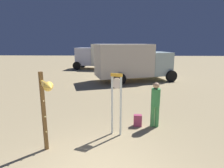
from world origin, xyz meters
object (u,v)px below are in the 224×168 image
standing_clock (116,99)px  box_truck_far (107,55)px  person_near_clock (155,102)px  box_truck_near (131,61)px  arrow_sign (46,102)px  backpack (138,120)px

standing_clock → box_truck_far: size_ratio=0.30×
person_near_clock → box_truck_near: size_ratio=0.25×
standing_clock → box_truck_far: (-1.37, 15.91, 0.32)m
arrow_sign → box_truck_near: 10.72m
standing_clock → person_near_clock: size_ratio=1.26×
standing_clock → arrow_sign: bearing=-147.0°
standing_clock → backpack: bearing=40.2°
arrow_sign → standing_clock: bearing=33.0°
backpack → box_truck_near: bearing=88.2°
backpack → box_truck_near: size_ratio=0.07×
box_truck_near → person_near_clock: bearing=-87.6°
person_near_clock → box_truck_near: (-0.35, 8.44, 0.65)m
standing_clock → box_truck_near: bearing=83.3°
arrow_sign → person_near_clock: bearing=29.7°
person_near_clock → box_truck_far: box_truck_far is taller
person_near_clock → backpack: 0.95m
standing_clock → arrow_sign: 2.25m
person_near_clock → standing_clock: bearing=-155.1°
arrow_sign → backpack: (2.66, 1.88, -1.32)m
standing_clock → box_truck_near: size_ratio=0.32×
box_truck_far → box_truck_near: bearing=-70.4°
box_truck_near → box_truck_far: (-2.43, 6.81, -0.01)m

